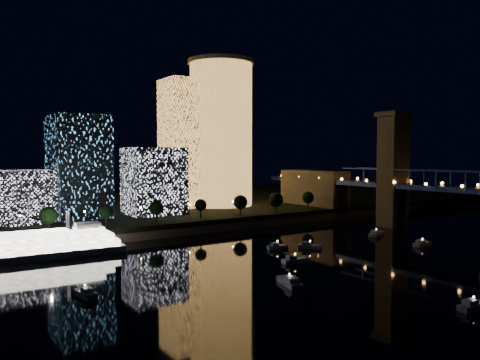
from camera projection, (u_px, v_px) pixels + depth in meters
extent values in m
plane|color=black|center=(391.00, 269.00, 127.91)|extent=(520.00, 520.00, 0.00)
cube|color=black|center=(153.00, 207.00, 259.90)|extent=(420.00, 160.00, 5.00)
cube|color=#6B5E4C|center=(229.00, 226.00, 195.55)|extent=(420.00, 6.00, 3.00)
cylinder|color=#FFAE51|center=(221.00, 135.00, 241.98)|extent=(32.00, 32.00, 72.75)
cylinder|color=#6B5E4C|center=(221.00, 62.00, 239.95)|extent=(34.00, 34.00, 2.00)
cube|color=#FFAE51|center=(184.00, 144.00, 235.81)|extent=(20.11, 20.11, 63.97)
cube|color=white|center=(154.00, 181.00, 208.44)|extent=(24.00, 20.30, 29.53)
cube|color=#53A6E1|center=(78.00, 167.00, 198.00)|extent=(21.37, 27.78, 42.74)
cube|color=white|center=(24.00, 196.00, 181.35)|extent=(20.35, 18.50, 20.35)
cube|color=#6B5E4C|center=(393.00, 172.00, 204.39)|extent=(11.00, 9.00, 48.00)
cube|color=#6B5E4C|center=(394.00, 114.00, 203.03)|extent=(13.00, 11.00, 2.00)
cube|color=#6B5E4C|center=(314.00, 192.00, 246.36)|extent=(12.00, 40.00, 23.00)
cube|color=#18234D|center=(471.00, 182.00, 170.34)|extent=(0.50, 0.50, 7.00)
cube|color=#18234D|center=(414.00, 179.00, 190.16)|extent=(0.50, 0.50, 7.00)
cube|color=#18234D|center=(367.00, 177.00, 209.98)|extent=(0.50, 0.50, 7.00)
sphere|color=#F89D36|center=(394.00, 182.00, 197.40)|extent=(1.20, 1.20, 1.20)
sphere|color=#F89D36|center=(320.00, 178.00, 234.56)|extent=(1.20, 1.20, 1.20)
cube|color=silver|center=(51.00, 254.00, 143.09)|extent=(44.85, 12.45, 2.22)
cube|color=white|center=(51.00, 247.00, 142.97)|extent=(41.11, 11.34, 2.03)
cube|color=white|center=(51.00, 240.00, 142.86)|extent=(37.37, 10.22, 2.03)
cube|color=white|center=(50.00, 234.00, 142.75)|extent=(31.78, 9.01, 2.03)
cube|color=silver|center=(87.00, 225.00, 148.40)|extent=(7.67, 5.92, 1.66)
cylinder|color=black|center=(70.00, 221.00, 143.84)|extent=(1.29, 1.29, 5.55)
cylinder|color=black|center=(68.00, 219.00, 147.00)|extent=(1.29, 1.29, 5.55)
cube|color=silver|center=(473.00, 307.00, 94.77)|extent=(7.69, 3.06, 1.20)
cube|color=silver|center=(470.00, 302.00, 94.16)|extent=(2.79, 2.18, 1.00)
sphere|color=white|center=(474.00, 297.00, 94.66)|extent=(0.36, 0.36, 0.36)
cube|color=silver|center=(289.00, 282.00, 112.77)|extent=(5.63, 10.09, 1.20)
cube|color=silver|center=(292.00, 279.00, 111.34)|extent=(3.34, 3.93, 1.00)
sphere|color=white|center=(289.00, 274.00, 112.66)|extent=(0.36, 0.36, 0.36)
cube|color=silver|center=(310.00, 247.00, 156.67)|extent=(6.45, 7.70, 1.20)
cube|color=silver|center=(307.00, 243.00, 157.02)|extent=(3.19, 3.35, 1.00)
sphere|color=white|center=(310.00, 241.00, 156.56)|extent=(0.36, 0.36, 0.36)
cube|color=silver|center=(376.00, 234.00, 181.57)|extent=(9.95, 6.28, 1.20)
cube|color=silver|center=(375.00, 232.00, 180.34)|extent=(3.99, 3.51, 1.00)
sphere|color=white|center=(376.00, 229.00, 181.46)|extent=(0.36, 0.36, 0.36)
cube|color=silver|center=(278.00, 247.00, 155.92)|extent=(7.34, 3.45, 1.20)
cube|color=silver|center=(275.00, 244.00, 155.43)|extent=(2.75, 2.24, 1.00)
sphere|color=white|center=(278.00, 241.00, 155.81)|extent=(0.36, 0.36, 0.36)
cube|color=silver|center=(85.00, 294.00, 103.45)|extent=(3.52, 7.75, 1.20)
cube|color=silver|center=(87.00, 290.00, 102.58)|extent=(2.33, 2.89, 1.00)
sphere|color=white|center=(85.00, 285.00, 103.34)|extent=(0.36, 0.36, 0.36)
cube|color=silver|center=(295.00, 261.00, 135.90)|extent=(8.21, 3.72, 1.20)
cube|color=silver|center=(292.00, 257.00, 135.33)|extent=(3.05, 2.46, 1.00)
sphere|color=white|center=(295.00, 254.00, 135.79)|extent=(0.36, 0.36, 0.36)
cube|color=silver|center=(423.00, 244.00, 160.70)|extent=(8.58, 3.47, 1.20)
cube|color=silver|center=(421.00, 242.00, 159.84)|extent=(3.12, 2.45, 1.00)
sphere|color=white|center=(423.00, 238.00, 160.59)|extent=(0.36, 0.36, 0.36)
cylinder|color=black|center=(49.00, 226.00, 160.90)|extent=(0.70, 0.70, 4.00)
sphere|color=black|center=(48.00, 215.00, 160.71)|extent=(6.21, 6.21, 6.21)
cylinder|color=black|center=(106.00, 221.00, 172.13)|extent=(0.70, 0.70, 4.00)
sphere|color=black|center=(106.00, 211.00, 171.94)|extent=(5.08, 5.08, 5.08)
cylinder|color=black|center=(156.00, 217.00, 183.36)|extent=(0.70, 0.70, 4.00)
sphere|color=black|center=(156.00, 208.00, 183.17)|extent=(5.59, 5.59, 5.59)
cylinder|color=black|center=(201.00, 213.00, 194.59)|extent=(0.70, 0.70, 4.00)
sphere|color=black|center=(201.00, 205.00, 194.40)|extent=(5.07, 5.07, 5.07)
cylinder|color=black|center=(240.00, 210.00, 205.82)|extent=(0.70, 0.70, 4.00)
sphere|color=black|center=(240.00, 202.00, 205.63)|extent=(6.29, 6.29, 6.29)
cylinder|color=black|center=(276.00, 207.00, 217.04)|extent=(0.70, 0.70, 4.00)
sphere|color=black|center=(276.00, 200.00, 216.85)|extent=(6.72, 6.72, 6.72)
cylinder|color=black|center=(308.00, 205.00, 228.27)|extent=(0.70, 0.70, 4.00)
sphere|color=black|center=(308.00, 197.00, 228.08)|extent=(5.85, 5.85, 5.85)
cylinder|color=black|center=(20.00, 224.00, 161.34)|extent=(0.24, 0.24, 5.00)
sphere|color=#FFCC7F|center=(20.00, 216.00, 161.19)|extent=(0.70, 0.70, 0.70)
cylinder|color=black|center=(85.00, 219.00, 173.69)|extent=(0.24, 0.24, 5.00)
sphere|color=#FFCC7F|center=(85.00, 212.00, 173.54)|extent=(0.70, 0.70, 0.70)
cylinder|color=black|center=(141.00, 215.00, 186.04)|extent=(0.24, 0.24, 5.00)
sphere|color=#FFCC7F|center=(141.00, 208.00, 185.89)|extent=(0.70, 0.70, 0.70)
cylinder|color=black|center=(190.00, 211.00, 198.39)|extent=(0.24, 0.24, 5.00)
sphere|color=#FFCC7F|center=(190.00, 204.00, 198.24)|extent=(0.70, 0.70, 0.70)
cylinder|color=black|center=(233.00, 208.00, 210.74)|extent=(0.24, 0.24, 5.00)
sphere|color=#FFCC7F|center=(233.00, 201.00, 210.59)|extent=(0.70, 0.70, 0.70)
cylinder|color=black|center=(271.00, 205.00, 223.09)|extent=(0.24, 0.24, 5.00)
sphere|color=#FFCC7F|center=(271.00, 199.00, 222.94)|extent=(0.70, 0.70, 0.70)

